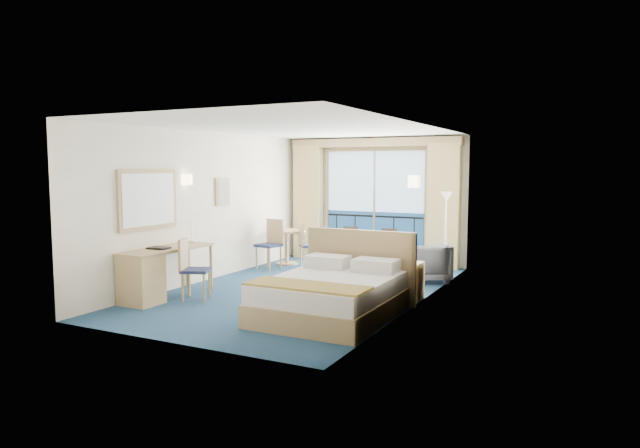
{
  "coord_description": "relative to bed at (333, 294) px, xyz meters",
  "views": [
    {
      "loc": [
        4.51,
        -8.29,
        2.06
      ],
      "look_at": [
        0.21,
        0.2,
        1.11
      ],
      "focal_mm": 32.0,
      "sensor_mm": 36.0,
      "label": 1
    }
  ],
  "objects": [
    {
      "name": "floor",
      "position": [
        -1.17,
        1.32,
        -0.31
      ],
      "size": [
        6.5,
        6.5,
        0.0
      ],
      "primitive_type": "plane",
      "color": "navy",
      "rests_on": "ground"
    },
    {
      "name": "room_walls",
      "position": [
        -1.17,
        1.32,
        1.47
      ],
      "size": [
        4.04,
        6.54,
        2.72
      ],
      "color": "white",
      "rests_on": "ground"
    },
    {
      "name": "balcony_door",
      "position": [
        -1.18,
        4.54,
        0.83
      ],
      "size": [
        2.36,
        0.03,
        2.52
      ],
      "color": "navy",
      "rests_on": "room_walls"
    },
    {
      "name": "curtain_left",
      "position": [
        -2.72,
        4.39,
        0.96
      ],
      "size": [
        0.65,
        0.22,
        2.55
      ],
      "primitive_type": "cube",
      "color": "tan",
      "rests_on": "room_walls"
    },
    {
      "name": "curtain_right",
      "position": [
        0.38,
        4.39,
        0.96
      ],
      "size": [
        0.65,
        0.22,
        2.55
      ],
      "primitive_type": "cube",
      "color": "tan",
      "rests_on": "room_walls"
    },
    {
      "name": "pelmet",
      "position": [
        -1.17,
        4.42,
        2.27
      ],
      "size": [
        3.8,
        0.25,
        0.18
      ],
      "primitive_type": "cube",
      "color": "tan",
      "rests_on": "room_walls"
    },
    {
      "name": "mirror",
      "position": [
        -3.14,
        -0.18,
        1.24
      ],
      "size": [
        0.05,
        1.25,
        0.95
      ],
      "color": "tan",
      "rests_on": "room_walls"
    },
    {
      "name": "wall_print",
      "position": [
        -3.14,
        1.77,
        1.29
      ],
      "size": [
        0.04,
        0.42,
        0.52
      ],
      "color": "tan",
      "rests_on": "room_walls"
    },
    {
      "name": "sconce_left",
      "position": [
        -3.11,
        0.72,
        1.54
      ],
      "size": [
        0.18,
        0.18,
        0.18
      ],
      "primitive_type": "cylinder",
      "color": "#FFDEB2",
      "rests_on": "room_walls"
    },
    {
      "name": "sconce_right",
      "position": [
        0.77,
        1.17,
        1.54
      ],
      "size": [
        0.18,
        0.18,
        0.18
      ],
      "primitive_type": "cylinder",
      "color": "#FFDEB2",
      "rests_on": "room_walls"
    },
    {
      "name": "bed",
      "position": [
        0.0,
        0.0,
        0.0
      ],
      "size": [
        1.77,
        2.1,
        1.11
      ],
      "color": "tan",
      "rests_on": "ground"
    },
    {
      "name": "nightstand",
      "position": [
        0.58,
        1.47,
        -0.02
      ],
      "size": [
        0.45,
        0.43,
        0.59
      ],
      "primitive_type": "cube",
      "color": "tan",
      "rests_on": "ground"
    },
    {
      "name": "phone",
      "position": [
        0.62,
        1.49,
        0.32
      ],
      "size": [
        0.23,
        0.2,
        0.09
      ],
      "primitive_type": "cube",
      "rotation": [
        0.0,
        0.0,
        0.24
      ],
      "color": "white",
      "rests_on": "nightstand"
    },
    {
      "name": "armchair",
      "position": [
        0.45,
        2.98,
        0.03
      ],
      "size": [
        1.04,
        1.04,
        0.69
      ],
      "primitive_type": "imported",
      "rotation": [
        0.0,
        0.0,
        3.75
      ],
      "color": "#464B55",
      "rests_on": "ground"
    },
    {
      "name": "floor_lamp",
      "position": [
        0.66,
        3.52,
        0.9
      ],
      "size": [
        0.22,
        0.22,
        1.6
      ],
      "color": "silver",
      "rests_on": "ground"
    },
    {
      "name": "desk",
      "position": [
        -2.87,
        -0.54,
        0.12
      ],
      "size": [
        0.58,
        1.68,
        0.79
      ],
      "color": "tan",
      "rests_on": "ground"
    },
    {
      "name": "desk_chair",
      "position": [
        -2.41,
        -0.08,
        0.23
      ],
      "size": [
        0.55,
        0.54,
        0.96
      ],
      "rotation": [
        0.0,
        0.0,
        1.98
      ],
      "color": "#1F2748",
      "rests_on": "ground"
    },
    {
      "name": "folder",
      "position": [
        -2.9,
        -0.24,
        0.49
      ],
      "size": [
        0.34,
        0.27,
        0.03
      ],
      "primitive_type": "cube",
      "rotation": [
        0.0,
        0.0,
        0.11
      ],
      "color": "black",
      "rests_on": "desk"
    },
    {
      "name": "desk_lamp",
      "position": [
        -2.92,
        0.59,
        0.79
      ],
      "size": [
        0.11,
        0.11,
        0.42
      ],
      "color": "silver",
      "rests_on": "desk"
    },
    {
      "name": "round_table",
      "position": [
        -2.72,
        3.41,
        0.24
      ],
      "size": [
        0.81,
        0.81,
        0.73
      ],
      "color": "tan",
      "rests_on": "ground"
    },
    {
      "name": "table_chair_a",
      "position": [
        -2.2,
        3.32,
        0.21
      ],
      "size": [
        0.57,
        0.57,
        0.93
      ],
      "rotation": [
        0.0,
        0.0,
        2.3
      ],
      "color": "#1F2748",
      "rests_on": "ground"
    },
    {
      "name": "table_chair_b",
      "position": [
        -2.76,
        2.86,
        0.25
      ],
      "size": [
        0.5,
        0.5,
        1.0
      ],
      "rotation": [
        0.0,
        0.0,
        -0.16
      ],
      "color": "#1F2748",
      "rests_on": "ground"
    }
  ]
}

